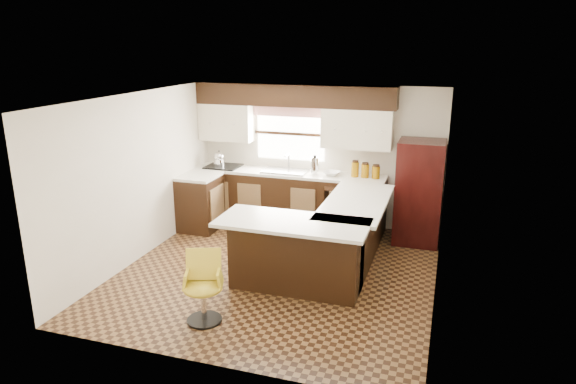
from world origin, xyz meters
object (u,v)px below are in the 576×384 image
(peninsula_return, at_px, (296,255))
(peninsula_long, at_px, (351,234))
(refrigerator, at_px, (419,192))
(bar_chair, at_px, (203,289))

(peninsula_return, bearing_deg, peninsula_long, 61.70)
(refrigerator, bearing_deg, bar_chair, -123.08)
(peninsula_long, xyz_separation_m, bar_chair, (-1.28, -2.10, -0.04))
(refrigerator, xyz_separation_m, bar_chair, (-2.11, -3.24, -0.40))
(peninsula_long, height_order, bar_chair, peninsula_long)
(peninsula_return, height_order, bar_chair, peninsula_return)
(refrigerator, height_order, bar_chair, refrigerator)
(peninsula_long, relative_size, peninsula_return, 1.18)
(peninsula_long, height_order, refrigerator, refrigerator)
(peninsula_long, height_order, peninsula_return, same)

